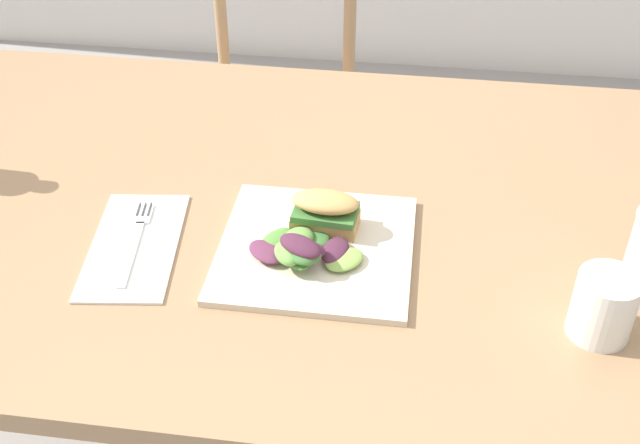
{
  "coord_description": "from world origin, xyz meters",
  "views": [
    {
      "loc": [
        0.23,
        -0.87,
        1.42
      ],
      "look_at": [
        0.11,
        -0.0,
        0.76
      ],
      "focal_mm": 44.52,
      "sensor_mm": 36.0,
      "label": 1
    }
  ],
  "objects_px": {
    "dining_table": "(290,262)",
    "fork_on_napkin": "(137,235)",
    "sandwich_half_front": "(325,212)",
    "chair_wooden_far": "(275,101)",
    "cup_extra_side": "(604,306)",
    "plate_lunch": "(316,248)"
  },
  "relations": [
    {
      "from": "sandwich_half_front",
      "to": "cup_extra_side",
      "type": "xyz_separation_m",
      "value": [
        0.35,
        -0.15,
        0.0
      ]
    },
    {
      "from": "chair_wooden_far",
      "to": "fork_on_napkin",
      "type": "height_order",
      "value": "chair_wooden_far"
    },
    {
      "from": "dining_table",
      "to": "fork_on_napkin",
      "type": "relative_size",
      "value": 7.31
    },
    {
      "from": "dining_table",
      "to": "sandwich_half_front",
      "type": "height_order",
      "value": "sandwich_half_front"
    },
    {
      "from": "plate_lunch",
      "to": "chair_wooden_far",
      "type": "bearing_deg",
      "value": 104.51
    },
    {
      "from": "fork_on_napkin",
      "to": "cup_extra_side",
      "type": "height_order",
      "value": "cup_extra_side"
    },
    {
      "from": "cup_extra_side",
      "to": "dining_table",
      "type": "bearing_deg",
      "value": 152.47
    },
    {
      "from": "dining_table",
      "to": "plate_lunch",
      "type": "bearing_deg",
      "value": -62.43
    },
    {
      "from": "sandwich_half_front",
      "to": "chair_wooden_far",
      "type": "bearing_deg",
      "value": 105.54
    },
    {
      "from": "plate_lunch",
      "to": "sandwich_half_front",
      "type": "relative_size",
      "value": 2.7
    },
    {
      "from": "sandwich_half_front",
      "to": "cup_extra_side",
      "type": "relative_size",
      "value": 1.14
    },
    {
      "from": "dining_table",
      "to": "sandwich_half_front",
      "type": "bearing_deg",
      "value": -47.49
    },
    {
      "from": "dining_table",
      "to": "chair_wooden_far",
      "type": "bearing_deg",
      "value": 102.6
    },
    {
      "from": "cup_extra_side",
      "to": "sandwich_half_front",
      "type": "bearing_deg",
      "value": 157.44
    },
    {
      "from": "dining_table",
      "to": "cup_extra_side",
      "type": "bearing_deg",
      "value": -27.53
    },
    {
      "from": "fork_on_napkin",
      "to": "chair_wooden_far",
      "type": "bearing_deg",
      "value": 89.6
    },
    {
      "from": "dining_table",
      "to": "fork_on_napkin",
      "type": "xyz_separation_m",
      "value": [
        -0.19,
        -0.12,
        0.12
      ]
    },
    {
      "from": "dining_table",
      "to": "fork_on_napkin",
      "type": "distance_m",
      "value": 0.26
    },
    {
      "from": "cup_extra_side",
      "to": "plate_lunch",
      "type": "bearing_deg",
      "value": 163.59
    },
    {
      "from": "plate_lunch",
      "to": "sandwich_half_front",
      "type": "bearing_deg",
      "value": 80.05
    },
    {
      "from": "dining_table",
      "to": "plate_lunch",
      "type": "xyz_separation_m",
      "value": [
        0.06,
        -0.11,
        0.12
      ]
    },
    {
      "from": "plate_lunch",
      "to": "sandwich_half_front",
      "type": "height_order",
      "value": "sandwich_half_front"
    }
  ]
}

